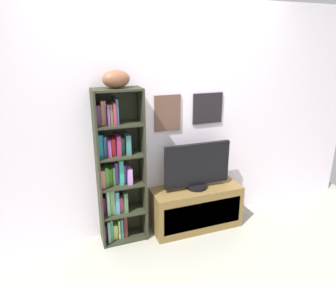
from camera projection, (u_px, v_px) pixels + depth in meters
back_wall at (166, 120)px, 3.12m from camera, size 4.80×0.08×2.36m
bookshelf at (117, 171)px, 2.95m from camera, size 0.45×0.24×1.55m
football at (116, 79)px, 2.67m from camera, size 0.27×0.19×0.16m
tv_stand at (196, 207)px, 3.30m from camera, size 0.97×0.37×0.47m
television at (197, 167)px, 3.15m from camera, size 0.72×0.22×0.50m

